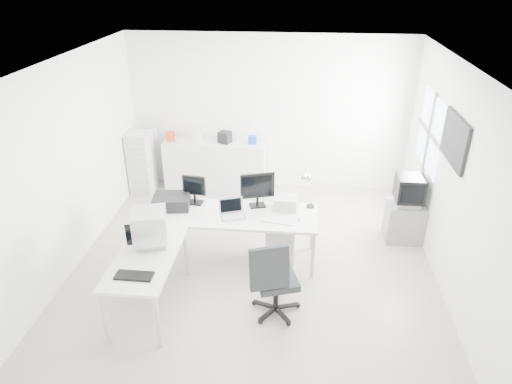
# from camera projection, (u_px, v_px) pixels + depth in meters

# --- Properties ---
(floor) EXTENTS (5.00, 5.00, 0.01)m
(floor) POSITION_uv_depth(u_px,v_px,m) (255.00, 260.00, 6.60)
(floor) COLOR beige
(floor) RESTS_ON ground
(ceiling) EXTENTS (5.00, 5.00, 0.01)m
(ceiling) POSITION_uv_depth(u_px,v_px,m) (254.00, 63.00, 5.33)
(ceiling) COLOR white
(ceiling) RESTS_ON back_wall
(back_wall) EXTENTS (5.00, 0.02, 2.80)m
(back_wall) POSITION_uv_depth(u_px,v_px,m) (269.00, 114.00, 8.18)
(back_wall) COLOR white
(back_wall) RESTS_ON floor
(left_wall) EXTENTS (0.02, 5.00, 2.80)m
(left_wall) POSITION_uv_depth(u_px,v_px,m) (71.00, 164.00, 6.18)
(left_wall) COLOR white
(left_wall) RESTS_ON floor
(right_wall) EXTENTS (0.02, 5.00, 2.80)m
(right_wall) POSITION_uv_depth(u_px,v_px,m) (452.00, 180.00, 5.74)
(right_wall) COLOR white
(right_wall) RESTS_ON floor
(window) EXTENTS (0.02, 1.20, 1.10)m
(window) POSITION_uv_depth(u_px,v_px,m) (430.00, 133.00, 6.72)
(window) COLOR white
(window) RESTS_ON right_wall
(wall_picture) EXTENTS (0.04, 0.90, 0.60)m
(wall_picture) POSITION_uv_depth(u_px,v_px,m) (455.00, 140.00, 5.61)
(wall_picture) COLOR black
(wall_picture) RESTS_ON right_wall
(main_desk) EXTENTS (2.40, 0.80, 0.75)m
(main_desk) POSITION_uv_depth(u_px,v_px,m) (231.00, 236.00, 6.47)
(main_desk) COLOR silver
(main_desk) RESTS_ON floor
(side_desk) EXTENTS (0.70, 1.40, 0.75)m
(side_desk) POSITION_uv_depth(u_px,v_px,m) (149.00, 281.00, 5.57)
(side_desk) COLOR silver
(side_desk) RESTS_ON floor
(drawer_pedestal) EXTENTS (0.40, 0.50, 0.60)m
(drawer_pedestal) POSITION_uv_depth(u_px,v_px,m) (280.00, 241.00, 6.48)
(drawer_pedestal) COLOR silver
(drawer_pedestal) RESTS_ON floor
(inkjet_printer) EXTENTS (0.54, 0.45, 0.18)m
(inkjet_printer) POSITION_uv_depth(u_px,v_px,m) (172.00, 201.00, 6.42)
(inkjet_printer) COLOR black
(inkjet_printer) RESTS_ON main_desk
(lcd_monitor_small) EXTENTS (0.35, 0.23, 0.42)m
(lcd_monitor_small) POSITION_uv_depth(u_px,v_px,m) (194.00, 190.00, 6.47)
(lcd_monitor_small) COLOR black
(lcd_monitor_small) RESTS_ON main_desk
(lcd_monitor_large) EXTENTS (0.52, 0.32, 0.50)m
(lcd_monitor_large) POSITION_uv_depth(u_px,v_px,m) (257.00, 190.00, 6.37)
(lcd_monitor_large) COLOR black
(lcd_monitor_large) RESTS_ON main_desk
(laptop) EXTENTS (0.41, 0.42, 0.21)m
(laptop) POSITION_uv_depth(u_px,v_px,m) (233.00, 210.00, 6.15)
(laptop) COLOR #B7B7BA
(laptop) RESTS_ON main_desk
(white_keyboard) EXTENTS (0.46, 0.22, 0.02)m
(white_keyboard) POSITION_uv_depth(u_px,v_px,m) (277.00, 221.00, 6.10)
(white_keyboard) COLOR silver
(white_keyboard) RESTS_ON main_desk
(white_mouse) EXTENTS (0.06, 0.06, 0.06)m
(white_mouse) POSITION_uv_depth(u_px,v_px,m) (299.00, 219.00, 6.11)
(white_mouse) COLOR silver
(white_mouse) RESTS_ON main_desk
(laser_printer) EXTENTS (0.32, 0.28, 0.18)m
(laser_printer) POSITION_uv_depth(u_px,v_px,m) (286.00, 203.00, 6.38)
(laser_printer) COLOR #A8A8A8
(laser_printer) RESTS_ON main_desk
(desk_lamp) EXTENTS (0.16, 0.16, 0.42)m
(desk_lamp) POSITION_uv_depth(u_px,v_px,m) (311.00, 193.00, 6.37)
(desk_lamp) COLOR silver
(desk_lamp) RESTS_ON main_desk
(crt_monitor) EXTENTS (0.49, 0.49, 0.46)m
(crt_monitor) POSITION_uv_depth(u_px,v_px,m) (150.00, 228.00, 5.51)
(crt_monitor) COLOR #B7B7BA
(crt_monitor) RESTS_ON side_desk
(black_keyboard) EXTENTS (0.42, 0.17, 0.03)m
(black_keyboard) POSITION_uv_depth(u_px,v_px,m) (134.00, 276.00, 5.04)
(black_keyboard) COLOR black
(black_keyboard) RESTS_ON side_desk
(office_chair) EXTENTS (0.78, 0.78, 1.07)m
(office_chair) POSITION_uv_depth(u_px,v_px,m) (276.00, 276.00, 5.40)
(office_chair) COLOR #292B2E
(office_chair) RESTS_ON floor
(tv_cabinet) EXTENTS (0.55, 0.45, 0.60)m
(tv_cabinet) POSITION_uv_depth(u_px,v_px,m) (404.00, 222.00, 6.97)
(tv_cabinet) COLOR slate
(tv_cabinet) RESTS_ON floor
(crt_tv) EXTENTS (0.50, 0.48, 0.45)m
(crt_tv) POSITION_uv_depth(u_px,v_px,m) (409.00, 191.00, 6.73)
(crt_tv) COLOR black
(crt_tv) RESTS_ON tv_cabinet
(sideboard) EXTENTS (1.85, 0.46, 0.93)m
(sideboard) POSITION_uv_depth(u_px,v_px,m) (215.00, 166.00, 8.46)
(sideboard) COLOR silver
(sideboard) RESTS_ON floor
(clutter_box_a) EXTENTS (0.19, 0.18, 0.16)m
(clutter_box_a) POSITION_uv_depth(u_px,v_px,m) (171.00, 136.00, 8.28)
(clutter_box_a) COLOR red
(clutter_box_a) RESTS_ON sideboard
(clutter_box_b) EXTENTS (0.15, 0.13, 0.14)m
(clutter_box_b) POSITION_uv_depth(u_px,v_px,m) (198.00, 138.00, 8.24)
(clutter_box_b) COLOR silver
(clutter_box_b) RESTS_ON sideboard
(clutter_box_c) EXTENTS (0.26, 0.25, 0.20)m
(clutter_box_c) POSITION_uv_depth(u_px,v_px,m) (225.00, 137.00, 8.18)
(clutter_box_c) COLOR black
(clutter_box_c) RESTS_ON sideboard
(clutter_box_d) EXTENTS (0.15, 0.13, 0.14)m
(clutter_box_d) POSITION_uv_depth(u_px,v_px,m) (253.00, 140.00, 8.16)
(clutter_box_d) COLOR #1844AA
(clutter_box_d) RESTS_ON sideboard
(clutter_bottle) EXTENTS (0.07, 0.07, 0.22)m
(clutter_bottle) POSITION_uv_depth(u_px,v_px,m) (155.00, 134.00, 8.33)
(clutter_bottle) COLOR silver
(clutter_bottle) RESTS_ON sideboard
(filing_cabinet) EXTENTS (0.40, 0.47, 1.13)m
(filing_cabinet) POSITION_uv_depth(u_px,v_px,m) (142.00, 163.00, 8.32)
(filing_cabinet) COLOR silver
(filing_cabinet) RESTS_ON floor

